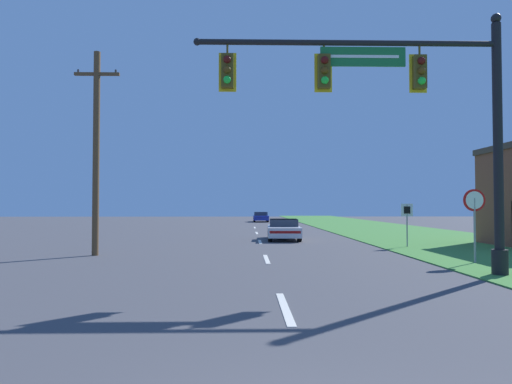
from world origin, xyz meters
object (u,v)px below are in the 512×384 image
at_px(stop_sign, 474,209).
at_px(car_ahead, 284,229).
at_px(route_sign_post, 407,215).
at_px(utility_pole_near, 96,149).
at_px(signal_mast, 413,112).
at_px(far_car, 261,217).

bearing_deg(stop_sign, car_ahead, 116.69).
bearing_deg(stop_sign, route_sign_post, 91.58).
bearing_deg(utility_pole_near, car_ahead, 45.38).
bearing_deg(stop_sign, utility_pole_near, 168.22).
height_order(signal_mast, far_car, signal_mast).
bearing_deg(car_ahead, far_car, 90.81).
bearing_deg(car_ahead, signal_mast, -79.52).
xyz_separation_m(car_ahead, far_car, (-0.41, 29.21, -0.00)).
relative_size(route_sign_post, utility_pole_near, 0.25).
distance_m(stop_sign, utility_pole_near, 14.29).
height_order(signal_mast, stop_sign, signal_mast).
bearing_deg(route_sign_post, stop_sign, -88.42).
xyz_separation_m(signal_mast, far_car, (-2.97, 43.05, -4.03)).
relative_size(signal_mast, stop_sign, 3.54).
distance_m(car_ahead, stop_sign, 12.56).
xyz_separation_m(signal_mast, utility_pole_near, (-10.74, 5.54, -0.40)).
bearing_deg(far_car, utility_pole_near, -101.70).
xyz_separation_m(car_ahead, route_sign_post, (5.45, -5.09, 0.92)).
xyz_separation_m(stop_sign, route_sign_post, (-0.17, 6.07, -0.34)).
relative_size(signal_mast, car_ahead, 1.95).
distance_m(signal_mast, route_sign_post, 9.71).
xyz_separation_m(far_car, route_sign_post, (5.86, -34.31, 0.92)).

